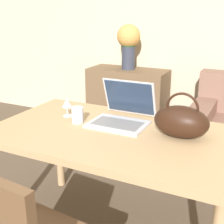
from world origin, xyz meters
The scene contains 8 objects.
wall_back centered at (0.00, 2.72, 1.35)m, with size 10.00×0.06×2.70m.
dining_table centered at (-0.03, 0.72, 0.65)m, with size 1.46×0.85×0.73m.
sideboard centered at (-0.67, 2.44, 0.38)m, with size 0.91×0.40×0.76m.
laptop centered at (-0.05, 0.90, 0.80)m, with size 0.35×0.36×0.26m.
drinking_glass centered at (-0.30, 0.76, 0.78)m, with size 0.07×0.07×0.10m.
wine_glass centered at (-0.43, 0.83, 0.82)m, with size 0.07×0.07×0.12m.
handbag centered at (0.35, 0.81, 0.83)m, with size 0.31×0.18×0.26m.
flower_vase centered at (-0.68, 2.44, 1.07)m, with size 0.26×0.26×0.50m.
Camera 1 is at (0.71, -0.82, 1.42)m, focal length 50.00 mm.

